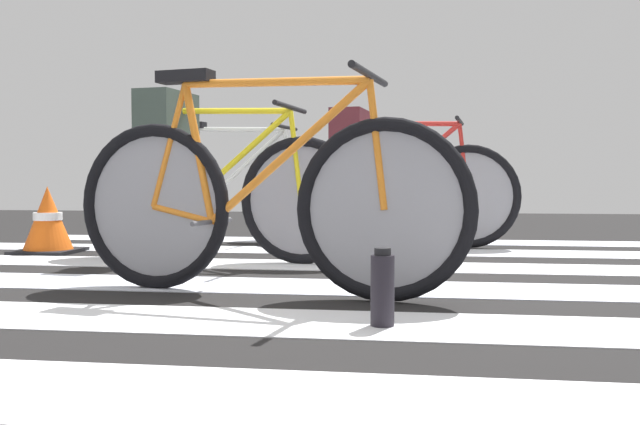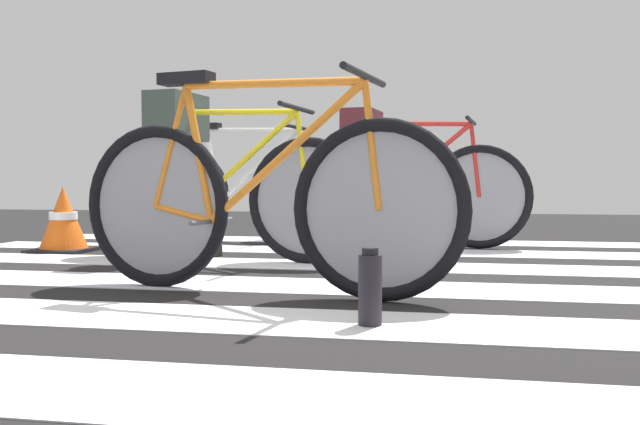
{
  "view_description": "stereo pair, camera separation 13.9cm",
  "coord_description": "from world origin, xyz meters",
  "px_view_note": "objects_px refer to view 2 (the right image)",
  "views": [
    {
      "loc": [
        0.48,
        -2.8,
        0.5
      ],
      "look_at": [
        0.07,
        0.2,
        0.35
      ],
      "focal_mm": 38.16,
      "sensor_mm": 36.0,
      "label": 1
    },
    {
      "loc": [
        0.62,
        -2.8,
        0.5
      ],
      "look_at": [
        0.07,
        0.2,
        0.35
      ],
      "focal_mm": 38.16,
      "sensor_mm": 36.0,
      "label": 2
    }
  ],
  "objects_px": {
    "cyclist_2_of_4": "(178,152)",
    "traffic_cone": "(63,221)",
    "cyclist_3_of_4": "(363,158)",
    "bicycle_3_of_4": "(405,192)",
    "water_bottle": "(370,289)",
    "bicycle_1_of_4": "(259,201)",
    "bicycle_2_of_4": "(225,195)",
    "bicycle_4_of_4": "(245,191)"
  },
  "relations": [
    {
      "from": "bicycle_4_of_4",
      "to": "water_bottle",
      "type": "bearing_deg",
      "value": -56.85
    },
    {
      "from": "bicycle_1_of_4",
      "to": "traffic_cone",
      "type": "distance_m",
      "value": 2.22
    },
    {
      "from": "cyclist_3_of_4",
      "to": "cyclist_2_of_4",
      "type": "bearing_deg",
      "value": -126.84
    },
    {
      "from": "bicycle_3_of_4",
      "to": "cyclist_2_of_4",
      "type": "bearing_deg",
      "value": -135.63
    },
    {
      "from": "bicycle_4_of_4",
      "to": "bicycle_3_of_4",
      "type": "bearing_deg",
      "value": -6.67
    },
    {
      "from": "cyclist_2_of_4",
      "to": "traffic_cone",
      "type": "xyz_separation_m",
      "value": [
        -0.9,
        0.24,
        -0.44
      ]
    },
    {
      "from": "cyclist_2_of_4",
      "to": "cyclist_3_of_4",
      "type": "relative_size",
      "value": 1.02
    },
    {
      "from": "bicycle_1_of_4",
      "to": "bicycle_4_of_4",
      "type": "bearing_deg",
      "value": 118.51
    },
    {
      "from": "bicycle_2_of_4",
      "to": "cyclist_2_of_4",
      "type": "xyz_separation_m",
      "value": [
        -0.31,
        0.05,
        0.26
      ]
    },
    {
      "from": "bicycle_2_of_4",
      "to": "cyclist_3_of_4",
      "type": "height_order",
      "value": "cyclist_3_of_4"
    },
    {
      "from": "bicycle_1_of_4",
      "to": "traffic_cone",
      "type": "xyz_separation_m",
      "value": [
        -1.72,
        1.38,
        -0.18
      ]
    },
    {
      "from": "water_bottle",
      "to": "bicycle_2_of_4",
      "type": "bearing_deg",
      "value": 122.13
    },
    {
      "from": "bicycle_1_of_4",
      "to": "bicycle_2_of_4",
      "type": "xyz_separation_m",
      "value": [
        -0.51,
        1.1,
        0.0
      ]
    },
    {
      "from": "traffic_cone",
      "to": "bicycle_1_of_4",
      "type": "bearing_deg",
      "value": -38.77
    },
    {
      "from": "water_bottle",
      "to": "traffic_cone",
      "type": "distance_m",
      "value": 2.96
    },
    {
      "from": "bicycle_1_of_4",
      "to": "traffic_cone",
      "type": "height_order",
      "value": "bicycle_1_of_4"
    },
    {
      "from": "water_bottle",
      "to": "bicycle_4_of_4",
      "type": "bearing_deg",
      "value": 113.58
    },
    {
      "from": "bicycle_2_of_4",
      "to": "cyclist_3_of_4",
      "type": "bearing_deg",
      "value": 65.55
    },
    {
      "from": "bicycle_3_of_4",
      "to": "traffic_cone",
      "type": "height_order",
      "value": "bicycle_3_of_4"
    },
    {
      "from": "bicycle_1_of_4",
      "to": "cyclist_2_of_4",
      "type": "xyz_separation_m",
      "value": [
        -0.82,
        1.15,
        0.26
      ]
    },
    {
      "from": "cyclist_2_of_4",
      "to": "bicycle_3_of_4",
      "type": "height_order",
      "value": "cyclist_2_of_4"
    },
    {
      "from": "traffic_cone",
      "to": "bicycle_3_of_4",
      "type": "bearing_deg",
      "value": 18.52
    },
    {
      "from": "cyclist_3_of_4",
      "to": "bicycle_2_of_4",
      "type": "bearing_deg",
      "value": -115.37
    },
    {
      "from": "bicycle_3_of_4",
      "to": "water_bottle",
      "type": "xyz_separation_m",
      "value": [
        0.04,
        -2.66,
        -0.26
      ]
    },
    {
      "from": "bicycle_3_of_4",
      "to": "cyclist_3_of_4",
      "type": "xyz_separation_m",
      "value": [
        -0.31,
        0.04,
        0.25
      ]
    },
    {
      "from": "bicycle_1_of_4",
      "to": "cyclist_3_of_4",
      "type": "bearing_deg",
      "value": 95.99
    },
    {
      "from": "cyclist_3_of_4",
      "to": "water_bottle",
      "type": "height_order",
      "value": "cyclist_3_of_4"
    },
    {
      "from": "cyclist_2_of_4",
      "to": "traffic_cone",
      "type": "relative_size",
      "value": 2.29
    },
    {
      "from": "traffic_cone",
      "to": "cyclist_3_of_4",
      "type": "bearing_deg",
      "value": 22.34
    },
    {
      "from": "bicycle_1_of_4",
      "to": "cyclist_2_of_4",
      "type": "height_order",
      "value": "cyclist_2_of_4"
    },
    {
      "from": "cyclist_2_of_4",
      "to": "bicycle_3_of_4",
      "type": "xyz_separation_m",
      "value": [
        1.3,
        0.97,
        -0.26
      ]
    },
    {
      "from": "bicycle_4_of_4",
      "to": "cyclist_3_of_4",
      "type": "bearing_deg",
      "value": -9.26
    },
    {
      "from": "bicycle_4_of_4",
      "to": "bicycle_1_of_4",
      "type": "bearing_deg",
      "value": -62.5
    },
    {
      "from": "cyclist_2_of_4",
      "to": "bicycle_3_of_4",
      "type": "bearing_deg",
      "value": 45.29
    },
    {
      "from": "cyclist_3_of_4",
      "to": "bicycle_3_of_4",
      "type": "bearing_deg",
      "value": 0.0
    },
    {
      "from": "cyclist_2_of_4",
      "to": "cyclist_3_of_4",
      "type": "xyz_separation_m",
      "value": [
        0.99,
        1.02,
        -0.01
      ]
    },
    {
      "from": "bicycle_1_of_4",
      "to": "bicycle_2_of_4",
      "type": "height_order",
      "value": "same"
    },
    {
      "from": "cyclist_2_of_4",
      "to": "traffic_cone",
      "type": "distance_m",
      "value": 1.03
    },
    {
      "from": "bicycle_2_of_4",
      "to": "cyclist_2_of_4",
      "type": "bearing_deg",
      "value": -180.0
    },
    {
      "from": "cyclist_3_of_4",
      "to": "bicycle_1_of_4",
      "type": "bearing_deg",
      "value": -87.04
    },
    {
      "from": "cyclist_3_of_4",
      "to": "traffic_cone",
      "type": "xyz_separation_m",
      "value": [
        -1.9,
        -0.78,
        -0.43
      ]
    },
    {
      "from": "bicycle_2_of_4",
      "to": "cyclist_2_of_4",
      "type": "distance_m",
      "value": 0.4
    }
  ]
}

